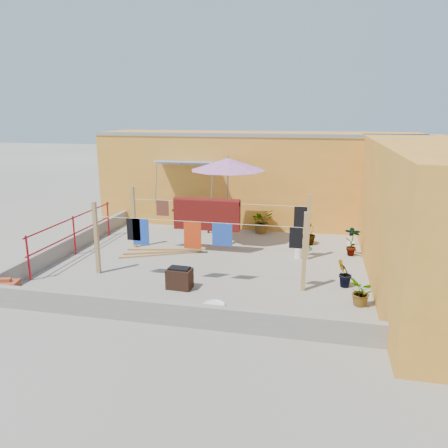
{
  "coord_description": "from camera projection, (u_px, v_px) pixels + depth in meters",
  "views": [
    {
      "loc": [
        2.76,
        -10.68,
        3.87
      ],
      "look_at": [
        0.31,
        0.3,
        0.99
      ],
      "focal_mm": 35.0,
      "sensor_mm": 36.0,
      "label": 1
    }
  ],
  "objects": [
    {
      "name": "brick_stack",
      "position": [
        6.0,
        289.0,
        9.35
      ],
      "size": [
        0.58,
        0.48,
        0.44
      ],
      "color": "#AF4A28",
      "rests_on": "ground"
    },
    {
      "name": "parapet_front",
      "position": [
        163.0,
        313.0,
        8.2
      ],
      "size": [
        8.3,
        0.16,
        0.44
      ],
      "primitive_type": "cube",
      "color": "gray",
      "rests_on": "ground"
    },
    {
      "name": "ground",
      "position": [
        210.0,
        262.0,
        11.64
      ],
      "size": [
        80.0,
        80.0,
        0.0
      ],
      "primitive_type": "plane",
      "color": "#9E998E",
      "rests_on": "ground"
    },
    {
      "name": "wall_back",
      "position": [
        256.0,
        178.0,
        15.57
      ],
      "size": [
        11.0,
        3.27,
        3.21
      ],
      "color": "orange",
      "rests_on": "ground"
    },
    {
      "name": "patio_umbrella",
      "position": [
        228.0,
        165.0,
        12.73
      ],
      "size": [
        2.79,
        2.79,
        2.66
      ],
      "color": "gray",
      "rests_on": "ground"
    },
    {
      "name": "plant_right_a",
      "position": [
        352.0,
        241.0,
        12.05
      ],
      "size": [
        0.51,
        0.41,
        0.85
      ],
      "primitive_type": "imported",
      "rotation": [
        0.0,
        0.0,
        2.88
      ],
      "color": "#245B1A",
      "rests_on": "ground"
    },
    {
      "name": "plant_right_b",
      "position": [
        344.0,
        273.0,
        9.88
      ],
      "size": [
        0.46,
        0.46,
        0.66
      ],
      "primitive_type": "imported",
      "rotation": [
        0.0,
        0.0,
        3.9
      ],
      "color": "#245B1A",
      "rests_on": "ground"
    },
    {
      "name": "wall_right",
      "position": [
        426.0,
        213.0,
        10.15
      ],
      "size": [
        2.4,
        9.0,
        3.2
      ],
      "primitive_type": "cube",
      "color": "orange",
      "rests_on": "ground"
    },
    {
      "name": "plant_right_c",
      "position": [
        361.0,
        292.0,
        8.93
      ],
      "size": [
        0.53,
        0.59,
        0.59
      ],
      "primitive_type": "imported",
      "rotation": [
        0.0,
        0.0,
        4.85
      ],
      "color": "#245B1A",
      "rests_on": "ground"
    },
    {
      "name": "water_jug_b",
      "position": [
        298.0,
        253.0,
        11.93
      ],
      "size": [
        0.21,
        0.21,
        0.33
      ],
      "color": "white",
      "rests_on": "ground"
    },
    {
      "name": "brazier",
      "position": [
        180.0,
        278.0,
        9.84
      ],
      "size": [
        0.57,
        0.4,
        0.5
      ],
      "color": "black",
      "rests_on": "ground"
    },
    {
      "name": "red_railing",
      "position": [
        74.0,
        230.0,
        12.09
      ],
      "size": [
        0.05,
        4.2,
        1.1
      ],
      "color": "#A7101C",
      "rests_on": "ground"
    },
    {
      "name": "water_jug_a",
      "position": [
        351.0,
        247.0,
        12.5
      ],
      "size": [
        0.2,
        0.2,
        0.31
      ],
      "color": "white",
      "rests_on": "ground"
    },
    {
      "name": "white_basin",
      "position": [
        214.0,
        305.0,
        8.92
      ],
      "size": [
        0.46,
        0.46,
        0.08
      ],
      "color": "white",
      "rests_on": "ground"
    },
    {
      "name": "plant_back_b",
      "position": [
        309.0,
        233.0,
        13.1
      ],
      "size": [
        0.52,
        0.52,
        0.71
      ],
      "primitive_type": "imported",
      "rotation": [
        0.0,
        0.0,
        1.96
      ],
      "color": "#245B1A",
      "rests_on": "ground"
    },
    {
      "name": "lumber_pile",
      "position": [
        163.0,
        252.0,
        12.28
      ],
      "size": [
        2.26,
        1.15,
        0.14
      ],
      "color": "tan",
      "rests_on": "ground"
    },
    {
      "name": "clothesline_rig",
      "position": [
        207.0,
        218.0,
        11.94
      ],
      "size": [
        5.09,
        2.35,
        1.8
      ],
      "color": "tan",
      "rests_on": "ground"
    },
    {
      "name": "parapet_left",
      "position": [
        72.0,
        244.0,
        12.45
      ],
      "size": [
        0.16,
        7.3,
        0.44
      ],
      "primitive_type": "cube",
      "color": "gray",
      "rests_on": "ground"
    },
    {
      "name": "plant_back_a",
      "position": [
        262.0,
        221.0,
        14.37
      ],
      "size": [
        0.96,
        0.95,
        0.8
      ],
      "primitive_type": "imported",
      "rotation": [
        0.0,
        0.0,
        0.72
      ],
      "color": "#245B1A",
      "rests_on": "ground"
    },
    {
      "name": "outdoor_table",
      "position": [
        195.0,
        211.0,
        14.8
      ],
      "size": [
        1.56,
        1.01,
        0.68
      ],
      "color": "black",
      "rests_on": "ground"
    },
    {
      "name": "green_hose",
      "position": [
        304.0,
        248.0,
        12.76
      ],
      "size": [
        0.49,
        0.49,
        0.07
      ],
      "color": "#186E27",
      "rests_on": "ground"
    }
  ]
}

